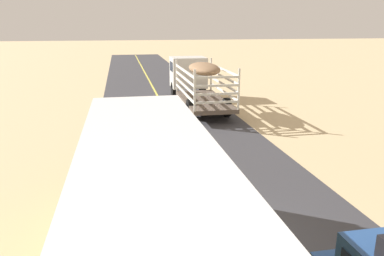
{
  "coord_description": "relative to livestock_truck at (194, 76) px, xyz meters",
  "views": [
    {
      "loc": [
        -2.65,
        -7.87,
        5.28
      ],
      "look_at": [
        0.0,
        6.11,
        1.33
      ],
      "focal_mm": 35.18,
      "sensor_mm": 36.0,
      "label": 1
    }
  ],
  "objects": [
    {
      "name": "road_surface",
      "position": [
        -2.26,
        -17.41,
        -1.78
      ],
      "size": [
        8.0,
        120.0,
        0.02
      ],
      "primitive_type": "cube",
      "color": "#38383D",
      "rests_on": "ground"
    },
    {
      "name": "ground_plane",
      "position": [
        -2.26,
        -17.41,
        -1.79
      ],
      "size": [
        240.0,
        240.0,
        0.0
      ],
      "primitive_type": "plane",
      "color": "#CCB284"
    },
    {
      "name": "road_centre_line",
      "position": [
        -2.26,
        -17.41,
        -1.77
      ],
      "size": [
        0.16,
        117.6,
        0.0
      ],
      "primitive_type": "cube",
      "color": "#D8CC4C",
      "rests_on": "road_surface"
    },
    {
      "name": "livestock_truck",
      "position": [
        0.0,
        0.0,
        0.0
      ],
      "size": [
        2.53,
        9.7,
        3.02
      ],
      "color": "silver",
      "rests_on": "road_surface"
    },
    {
      "name": "bus",
      "position": [
        -4.5,
        -19.25,
        -0.04
      ],
      "size": [
        2.54,
        10.0,
        3.21
      ],
      "color": "gold",
      "rests_on": "road_surface"
    }
  ]
}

